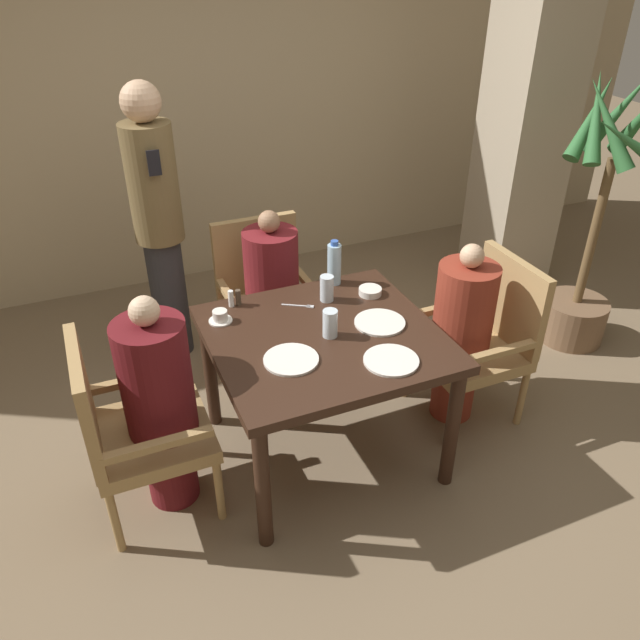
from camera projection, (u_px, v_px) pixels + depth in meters
name	position (u px, v px, depth m)	size (l,w,h in m)	color
ground_plane	(324.00, 449.00, 3.40)	(16.00, 16.00, 0.00)	#7A664C
wall_back	(196.00, 95.00, 4.49)	(8.00, 0.06, 2.80)	tan
pillar_stone	(529.00, 110.00, 4.32)	(0.50, 0.50, 2.70)	tan
dining_table	(324.00, 351.00, 3.06)	(1.09, 1.03, 0.75)	#331E14
chair_left_side	(130.00, 426.00, 2.82)	(0.54, 0.54, 0.93)	#A88451
diner_in_left_chair	(160.00, 403.00, 2.83)	(0.32, 0.32, 1.14)	#5B1419
chair_far_side	(265.00, 293.00, 3.86)	(0.54, 0.54, 0.93)	#A88451
diner_in_far_chair	(272.00, 295.00, 3.72)	(0.32, 0.32, 1.09)	maroon
chair_right_side	(482.00, 335.00, 3.46)	(0.54, 0.54, 0.93)	#A88451
diner_in_right_chair	(461.00, 333.00, 3.38)	(0.32, 0.32, 1.08)	maroon
standing_host	(158.00, 220.00, 3.73)	(0.29, 0.33, 1.73)	#2D2D33
potted_palm	(591.00, 246.00, 3.97)	(0.69, 0.66, 1.76)	brown
plate_main_left	(291.00, 360.00, 2.82)	(0.25, 0.25, 0.01)	white
plate_main_right	(391.00, 360.00, 2.81)	(0.25, 0.25, 0.01)	white
plate_dessert_center	(380.00, 322.00, 3.08)	(0.25, 0.25, 0.01)	white
teacup_with_saucer	(220.00, 317.00, 3.09)	(0.12, 0.12, 0.06)	white
bowl_small	(370.00, 291.00, 3.33)	(0.12, 0.12, 0.04)	white
water_bottle	(334.00, 264.00, 3.38)	(0.08, 0.08, 0.25)	#A3C6DB
glass_tall_near	(330.00, 323.00, 2.96)	(0.07, 0.07, 0.14)	silver
glass_tall_mid	(327.00, 288.00, 3.25)	(0.07, 0.07, 0.14)	silver
salt_shaker	(231.00, 299.00, 3.21)	(0.03, 0.03, 0.09)	white
pepper_shaker	(238.00, 297.00, 3.22)	(0.03, 0.03, 0.09)	#4C3D2D
fork_beside_plate	(301.00, 306.00, 3.23)	(0.15, 0.10, 0.00)	silver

